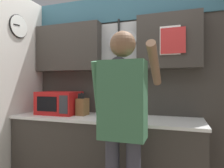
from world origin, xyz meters
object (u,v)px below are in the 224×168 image
(knife_block, at_px, (82,107))
(person, at_px, (123,116))
(microwave, at_px, (59,103))
(utensil_crock, at_px, (102,108))

(knife_block, xyz_separation_m, person, (0.67, -0.57, 0.01))
(person, bearing_deg, microwave, 150.22)
(utensil_crock, bearing_deg, knife_block, -179.45)
(microwave, relative_size, person, 0.28)
(knife_block, bearing_deg, person, -40.38)
(microwave, xyz_separation_m, knife_block, (0.32, 0.00, -0.04))
(microwave, relative_size, knife_block, 1.80)
(utensil_crock, height_order, person, person)
(microwave, height_order, knife_block, microwave)
(microwave, distance_m, person, 1.15)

